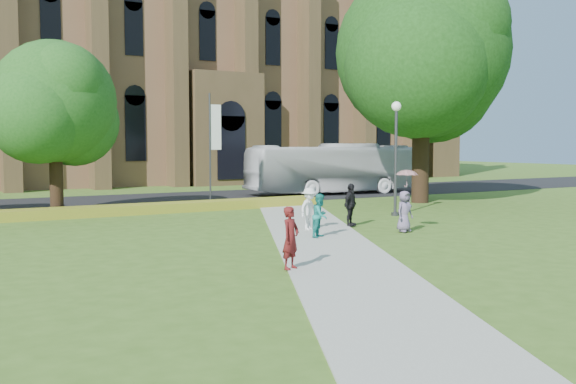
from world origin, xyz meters
TOP-DOWN VIEW (x-y plane):
  - ground at (0.00, 0.00)m, footprint 160.00×160.00m
  - road at (0.00, 20.00)m, footprint 160.00×10.00m
  - footpath at (0.00, 1.00)m, footprint 15.58×28.54m
  - flower_hedge at (-2.00, 13.20)m, footprint 18.00×1.40m
  - cathedral at (10.00, 39.73)m, footprint 52.60×18.25m
  - streetlamp at (7.50, 6.50)m, footprint 0.44×0.44m
  - large_tree at (13.00, 11.00)m, footprint 9.60×9.60m
  - street_tree_1 at (-6.00, 14.50)m, footprint 5.60×5.60m
  - banner_pole_0 at (2.11, 15.20)m, footprint 0.70×0.10m
  - tour_coach at (12.22, 18.56)m, footprint 12.08×3.61m
  - pedestrian_0 at (-3.16, -2.21)m, footprint 0.71×0.62m
  - pedestrian_1 at (0.62, 2.22)m, footprint 0.94×0.90m
  - pedestrian_2 at (1.35, 4.11)m, footprint 1.19×0.95m
  - pedestrian_3 at (3.37, 4.26)m, footprint 1.07×0.87m
  - pedestrian_4 at (4.15, 1.90)m, footprint 0.82×0.61m
  - parasol at (4.33, 2.00)m, footprint 0.96×0.96m

SIDE VIEW (x-z plane):
  - ground at x=0.00m, z-range 0.00..0.00m
  - road at x=0.00m, z-range 0.00..0.02m
  - footpath at x=0.00m, z-range 0.00..0.04m
  - flower_hedge at x=-2.00m, z-range 0.00..0.45m
  - pedestrian_4 at x=4.15m, z-range 0.04..1.56m
  - pedestrian_1 at x=0.62m, z-range 0.04..1.57m
  - pedestrian_2 at x=1.35m, z-range 0.04..1.65m
  - pedestrian_0 at x=-3.16m, z-range 0.04..1.68m
  - pedestrian_3 at x=3.37m, z-range 0.04..1.74m
  - tour_coach at x=12.22m, z-range 0.02..3.34m
  - parasol at x=4.33m, z-range 1.56..2.26m
  - streetlamp at x=7.50m, z-range 0.68..5.92m
  - banner_pole_0 at x=2.11m, z-range 0.39..6.39m
  - street_tree_1 at x=-6.00m, z-range 1.20..9.25m
  - large_tree at x=13.00m, z-range 1.77..14.97m
  - cathedral at x=10.00m, z-range -1.02..26.98m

